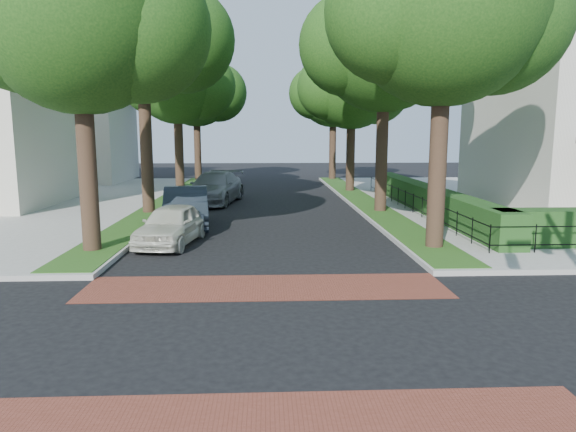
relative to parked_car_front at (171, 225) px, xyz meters
name	(u,v)px	position (x,y,z in m)	size (l,w,h in m)	color
ground	(266,337)	(3.25, -8.41, -0.70)	(120.00, 120.00, 0.00)	black
crosswalk_far	(266,287)	(3.25, -5.21, -0.69)	(9.00, 2.20, 0.01)	brown
grass_strip_ne	(362,200)	(8.65, 10.69, -0.54)	(1.60, 29.80, 0.02)	#1D4012
grass_strip_nw	(168,201)	(-2.15, 10.69, -0.54)	(1.60, 29.80, 0.02)	#1D4012
tree_right_near	(446,8)	(8.86, -1.17, 6.93)	(7.75, 6.67, 10.66)	black
tree_right_mid	(386,42)	(8.86, 6.84, 7.29)	(8.25, 7.09, 11.22)	black
tree_right_far	(353,85)	(8.85, 15.81, 6.21)	(7.25, 6.23, 9.74)	black
tree_right_back	(334,91)	(8.85, 24.82, 6.57)	(7.50, 6.45, 10.20)	black
tree_left_near	(84,17)	(-2.15, -1.18, 6.57)	(7.50, 6.45, 10.20)	black
tree_left_mid	(145,32)	(-2.14, 6.83, 7.65)	(8.00, 6.88, 11.48)	black
tree_left_far	(179,81)	(-2.15, 15.81, 6.42)	(7.00, 6.02, 9.86)	black
tree_left_back	(198,89)	(-2.14, 24.83, 6.71)	(7.75, 6.66, 10.44)	black
hedge_main_road	(426,198)	(10.95, 6.59, 0.05)	(1.00, 18.00, 1.20)	#1D3B14
fence_main_road	(409,201)	(10.15, 6.59, -0.10)	(0.06, 18.00, 0.90)	black
house_left_far	(66,118)	(-12.24, 23.58, 4.34)	(10.00, 9.00, 10.14)	beige
parked_car_front	(171,225)	(0.00, 0.00, 0.00)	(1.65, 4.11, 1.40)	silver
parked_car_middle	(186,207)	(-0.02, 3.42, 0.12)	(1.74, 4.98, 1.64)	#1F282F
parked_car_rear	(214,188)	(0.42, 10.83, 0.15)	(2.39, 5.88, 1.71)	slate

